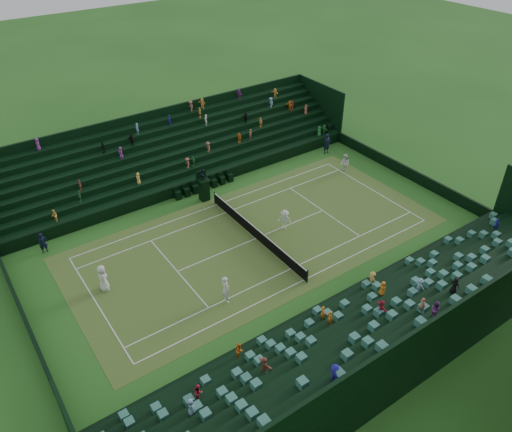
# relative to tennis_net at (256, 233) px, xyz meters

# --- Properties ---
(ground) EXTENTS (160.00, 160.00, 0.00)m
(ground) POSITION_rel_tennis_net_xyz_m (0.00, 0.00, -0.53)
(ground) COLOR #235B1C
(ground) RESTS_ON ground
(court_surface) EXTENTS (12.97, 26.77, 0.01)m
(court_surface) POSITION_rel_tennis_net_xyz_m (0.00, 0.00, -0.52)
(court_surface) COLOR #377D29
(court_surface) RESTS_ON ground
(perimeter_wall_north) EXTENTS (17.17, 0.20, 1.00)m
(perimeter_wall_north) POSITION_rel_tennis_net_xyz_m (0.00, 15.88, -0.03)
(perimeter_wall_north) COLOR black
(perimeter_wall_north) RESTS_ON ground
(perimeter_wall_south) EXTENTS (17.17, 0.20, 1.00)m
(perimeter_wall_south) POSITION_rel_tennis_net_xyz_m (0.00, -15.88, -0.03)
(perimeter_wall_south) COLOR black
(perimeter_wall_south) RESTS_ON ground
(perimeter_wall_east) EXTENTS (0.20, 31.77, 1.00)m
(perimeter_wall_east) POSITION_rel_tennis_net_xyz_m (8.48, 0.00, -0.03)
(perimeter_wall_east) COLOR black
(perimeter_wall_east) RESTS_ON ground
(perimeter_wall_west) EXTENTS (0.20, 31.77, 1.00)m
(perimeter_wall_west) POSITION_rel_tennis_net_xyz_m (-8.48, 0.00, -0.03)
(perimeter_wall_west) COLOR black
(perimeter_wall_west) RESTS_ON ground
(north_grandstand) EXTENTS (6.60, 32.00, 4.90)m
(north_grandstand) POSITION_rel_tennis_net_xyz_m (12.66, 0.00, 1.02)
(north_grandstand) COLOR black
(north_grandstand) RESTS_ON ground
(south_grandstand) EXTENTS (6.60, 32.00, 4.90)m
(south_grandstand) POSITION_rel_tennis_net_xyz_m (-12.66, 0.00, 1.02)
(south_grandstand) COLOR black
(south_grandstand) RESTS_ON ground
(tennis_net) EXTENTS (11.67, 0.10, 1.06)m
(tennis_net) POSITION_rel_tennis_net_xyz_m (0.00, 0.00, 0.00)
(tennis_net) COLOR black
(tennis_net) RESTS_ON ground
(umpire_chair) EXTENTS (0.89, 0.89, 2.80)m
(umpire_chair) POSITION_rel_tennis_net_xyz_m (-6.75, -0.41, 0.67)
(umpire_chair) COLOR black
(umpire_chair) RESTS_ON ground
(courtside_chairs) EXTENTS (0.47, 5.45, 1.02)m
(courtside_chairs) POSITION_rel_tennis_net_xyz_m (-8.05, 0.36, -0.14)
(courtside_chairs) COLOR black
(courtside_chairs) RESTS_ON ground
(player_near_west) EXTENTS (0.99, 0.70, 1.91)m
(player_near_west) POSITION_rel_tennis_net_xyz_m (-1.10, -10.97, 0.43)
(player_near_west) COLOR silver
(player_near_west) RESTS_ON ground
(player_near_east) EXTENTS (0.71, 0.47, 1.94)m
(player_near_east) POSITION_rel_tennis_net_xyz_m (4.19, -5.18, 0.44)
(player_near_east) COLOR white
(player_near_east) RESTS_ON ground
(player_far_west) EXTENTS (0.96, 0.82, 1.73)m
(player_far_west) POSITION_rel_tennis_net_xyz_m (-3.58, 12.04, 0.34)
(player_far_west) COLOR white
(player_far_west) RESTS_ON ground
(player_far_east) EXTENTS (1.19, 1.12, 1.62)m
(player_far_east) POSITION_rel_tennis_net_xyz_m (0.18, 2.45, 0.28)
(player_far_east) COLOR white
(player_far_east) RESTS_ON ground
(line_judge_north) EXTENTS (0.48, 0.72, 1.97)m
(line_judge_north) POSITION_rel_tennis_net_xyz_m (-7.26, 13.19, 0.46)
(line_judge_north) COLOR black
(line_judge_north) RESTS_ON ground
(line_judge_south) EXTENTS (0.38, 0.58, 1.57)m
(line_judge_south) POSITION_rel_tennis_net_xyz_m (-7.20, -13.01, 0.26)
(line_judge_south) COLOR black
(line_judge_south) RESTS_ON ground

